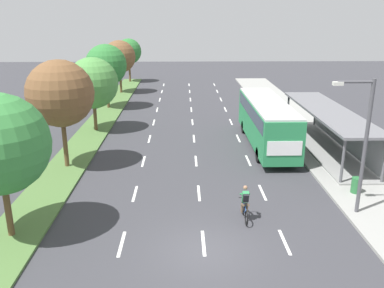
{
  "coord_description": "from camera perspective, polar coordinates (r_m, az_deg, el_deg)",
  "views": [
    {
      "loc": [
        -0.83,
        -14.65,
        9.36
      ],
      "look_at": [
        -0.27,
        10.77,
        1.2
      ],
      "focal_mm": 38.04,
      "sensor_mm": 36.0,
      "label": 1
    }
  ],
  "objects": [
    {
      "name": "ground_plane",
      "position": [
        17.41,
        1.72,
        -14.74
      ],
      "size": [
        140.0,
        140.0,
        0.0
      ],
      "primitive_type": "plane",
      "color": "#38383D"
    },
    {
      "name": "cyclist",
      "position": [
        19.53,
        7.44,
        -8.4
      ],
      "size": [
        0.46,
        1.82,
        1.71
      ],
      "color": "black",
      "rests_on": "ground"
    },
    {
      "name": "sidewalk_right",
      "position": [
        37.27,
        14.48,
        2.79
      ],
      "size": [
        4.5,
        52.0,
        0.15
      ],
      "primitive_type": "cube",
      "color": "gray",
      "rests_on": "ground"
    },
    {
      "name": "median_tree_farthest",
      "position": [
        59.02,
        -8.85,
        12.7
      ],
      "size": [
        3.52,
        3.52,
        5.98
      ],
      "color": "brown",
      "rests_on": "median_strip"
    },
    {
      "name": "median_tree_fourth",
      "position": [
        42.37,
        -11.96,
        10.76
      ],
      "size": [
        4.15,
        4.15,
        6.41
      ],
      "color": "brown",
      "rests_on": "median_strip"
    },
    {
      "name": "trash_bin",
      "position": [
        23.67,
        22.02,
        -5.37
      ],
      "size": [
        0.52,
        0.52,
        0.85
      ],
      "primitive_type": "cylinder",
      "color": "#286B38",
      "rests_on": "sidewalk_right"
    },
    {
      "name": "lane_divider_right",
      "position": [
        34.65,
        5.96,
        2.03
      ],
      "size": [
        0.14,
        47.86,
        0.01
      ],
      "color": "white",
      "rests_on": "ground"
    },
    {
      "name": "streetlight",
      "position": [
        20.29,
        22.78,
        0.72
      ],
      "size": [
        1.91,
        0.24,
        6.5
      ],
      "color": "#4C4C51",
      "rests_on": "sidewalk_right"
    },
    {
      "name": "bus",
      "position": [
        30.18,
        10.41,
        3.51
      ],
      "size": [
        2.54,
        11.29,
        3.37
      ],
      "color": "#28844C",
      "rests_on": "ground"
    },
    {
      "name": "bus_shelter",
      "position": [
        30.17,
        18.88,
        2.44
      ],
      "size": [
        2.9,
        13.35,
        2.86
      ],
      "color": "gray",
      "rests_on": "sidewalk_right"
    },
    {
      "name": "median_strip",
      "position": [
        36.65,
        -13.0,
        2.63
      ],
      "size": [
        2.6,
        52.0,
        0.12
      ],
      "primitive_type": "cube",
      "color": "#4C7038",
      "rests_on": "ground"
    },
    {
      "name": "median_tree_fifth",
      "position": [
        50.66,
        -10.15,
        11.95
      ],
      "size": [
        3.87,
        3.87,
        6.27
      ],
      "color": "brown",
      "rests_on": "median_strip"
    },
    {
      "name": "lane_divider_center",
      "position": [
        34.39,
        0.16,
        2.01
      ],
      "size": [
        0.14,
        47.86,
        0.01
      ],
      "color": "white",
      "rests_on": "ground"
    },
    {
      "name": "median_tree_second",
      "position": [
        25.94,
        -18.0,
        6.73
      ],
      "size": [
        4.07,
        4.07,
        6.69
      ],
      "color": "brown",
      "rests_on": "median_strip"
    },
    {
      "name": "lane_divider_left",
      "position": [
        34.48,
        -5.67,
        1.96
      ],
      "size": [
        0.14,
        47.86,
        0.01
      ],
      "color": "white",
      "rests_on": "ground"
    },
    {
      "name": "median_tree_third",
      "position": [
        34.12,
        -13.75,
        8.29
      ],
      "size": [
        4.13,
        4.13,
        5.98
      ],
      "color": "brown",
      "rests_on": "median_strip"
    }
  ]
}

